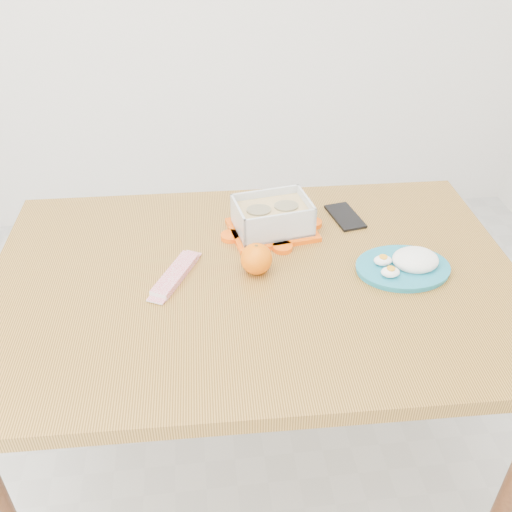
{
  "coord_description": "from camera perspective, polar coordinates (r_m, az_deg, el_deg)",
  "views": [
    {
      "loc": [
        0.03,
        -0.94,
        1.63
      ],
      "look_at": [
        0.17,
        0.2,
        0.81
      ],
      "focal_mm": 40.0,
      "sensor_mm": 36.0,
      "label": 1
    }
  ],
  "objects": [
    {
      "name": "food_container",
      "position": [
        1.58,
        1.65,
        3.91
      ],
      "size": [
        0.26,
        0.21,
        0.1
      ],
      "rotation": [
        0.0,
        0.0,
        0.17
      ],
      "color": "#FF5807",
      "rests_on": "dining_table"
    },
    {
      "name": "candy_bar",
      "position": [
        1.44,
        -8.07,
        -1.84
      ],
      "size": [
        0.12,
        0.18,
        0.02
      ],
      "primitive_type": "cube",
      "rotation": [
        0.0,
        0.0,
        1.1
      ],
      "color": "#BB0923",
      "rests_on": "dining_table"
    },
    {
      "name": "rice_plate",
      "position": [
        1.5,
        14.87,
        -0.72
      ],
      "size": [
        0.24,
        0.24,
        0.06
      ],
      "rotation": [
        0.0,
        0.0,
        -0.01
      ],
      "color": "teal",
      "rests_on": "dining_table"
    },
    {
      "name": "orange_fruit",
      "position": [
        1.43,
        0.04,
        -0.28
      ],
      "size": [
        0.08,
        0.08,
        0.08
      ],
      "primitive_type": "sphere",
      "color": "orange",
      "rests_on": "dining_table"
    },
    {
      "name": "smartphone",
      "position": [
        1.69,
        8.9,
        3.93
      ],
      "size": [
        0.1,
        0.16,
        0.01
      ],
      "primitive_type": "cube",
      "rotation": [
        0.0,
        0.0,
        0.19
      ],
      "color": "black",
      "rests_on": "dining_table"
    },
    {
      "name": "dining_table",
      "position": [
        1.49,
        0.0,
        -4.56
      ],
      "size": [
        1.36,
        0.92,
        0.75
      ],
      "rotation": [
        0.0,
        0.0,
        -0.02
      ],
      "color": "#AE7C31",
      "rests_on": "ground"
    }
  ]
}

